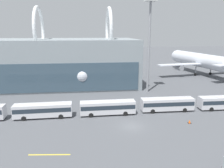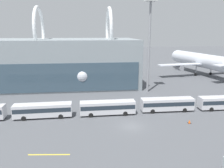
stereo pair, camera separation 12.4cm
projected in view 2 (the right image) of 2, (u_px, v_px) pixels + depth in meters
ground_plane at (131, 126)px, 42.40m from camera, size 440.00×440.00×0.00m
airliner_at_gate_far at (83, 67)px, 81.21m from camera, size 33.04×35.13×13.71m
airliner_parked_remote at (203, 61)px, 91.30m from camera, size 41.49×42.45×16.70m
shuttle_bus_1 at (43, 110)px, 46.27m from camera, size 12.13×2.88×3.07m
shuttle_bus_2 at (108, 107)px, 47.97m from camera, size 12.09×2.74×3.07m
shuttle_bus_3 at (167, 104)px, 50.11m from camera, size 12.10×2.76×3.07m
shuttle_bus_4 at (224, 102)px, 51.37m from camera, size 12.10×2.78×3.07m
floodlight_mast at (150, 29)px, 62.42m from camera, size 3.20×3.20×26.91m
lane_stripe_3 at (49, 155)px, 32.62m from camera, size 6.27×0.90×0.01m
traffic_cone_0 at (189, 121)px, 43.74m from camera, size 0.64×0.64×0.74m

